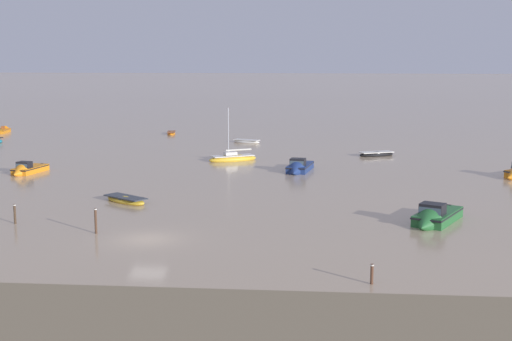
{
  "coord_description": "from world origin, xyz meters",
  "views": [
    {
      "loc": [
        11.97,
        -48.8,
        13.08
      ],
      "look_at": [
        5.27,
        27.76,
        0.46
      ],
      "focal_mm": 50.91,
      "sensor_mm": 36.0,
      "label": 1
    }
  ],
  "objects": [
    {
      "name": "mooring_post_near",
      "position": [
        -11.25,
        3.77,
        0.73
      ],
      "size": [
        0.22,
        0.22,
        1.69
      ],
      "color": "#443323",
      "rests_on": "ground"
    },
    {
      "name": "rowboat_moored_2",
      "position": [
        19.25,
        43.39,
        0.2
      ],
      "size": [
        4.9,
        3.28,
        0.73
      ],
      "rotation": [
        0.0,
        0.0,
        3.54
      ],
      "color": "black",
      "rests_on": "ground"
    },
    {
      "name": "motorboat_moored_1",
      "position": [
        -39.62,
        65.34,
        0.23
      ],
      "size": [
        2.25,
        5.0,
        1.66
      ],
      "rotation": [
        0.0,
        0.0,
        1.69
      ],
      "color": "orange",
      "rests_on": "ground"
    },
    {
      "name": "motorboat_moored_0",
      "position": [
        9.75,
        29.92,
        0.35
      ],
      "size": [
        3.15,
        6.37,
        2.32
      ],
      "rotation": [
        0.0,
        0.0,
        4.54
      ],
      "color": "navy",
      "rests_on": "ground"
    },
    {
      "name": "mooring_post_right",
      "position": [
        -4.12,
        1.34,
        0.88
      ],
      "size": [
        0.22,
        0.22,
        2.08
      ],
      "color": "#4B3323",
      "rests_on": "ground"
    },
    {
      "name": "rowboat_moored_4",
      "position": [
        -11.66,
        65.25,
        0.16
      ],
      "size": [
        1.78,
        3.77,
        0.57
      ],
      "rotation": [
        0.0,
        0.0,
        1.72
      ],
      "color": "orange",
      "rests_on": "ground"
    },
    {
      "name": "motorboat_moored_6",
      "position": [
        -19.65,
        26.25,
        0.31
      ],
      "size": [
        2.88,
        5.61,
        2.03
      ],
      "rotation": [
        0.0,
        0.0,
        4.51
      ],
      "color": "orange",
      "rests_on": "ground"
    },
    {
      "name": "mooring_post_left",
      "position": [
        15.08,
        -8.68,
        0.57
      ],
      "size": [
        0.22,
        0.22,
        1.31
      ],
      "color": "#513323",
      "rests_on": "ground"
    },
    {
      "name": "sailboat_moored_1",
      "position": [
        1.57,
        37.55,
        0.29
      ],
      "size": [
        6.2,
        4.42,
        6.74
      ],
      "rotation": [
        0.0,
        0.0,
        3.62
      ],
      "color": "gold",
      "rests_on": "ground"
    },
    {
      "name": "motorboat_moored_4",
      "position": [
        20.79,
        6.32,
        0.38
      ],
      "size": [
        5.05,
        7.01,
        2.54
      ],
      "rotation": [
        0.0,
        0.0,
        4.25
      ],
      "color": "#23602D",
      "rests_on": "ground"
    },
    {
      "name": "rowboat_moored_5",
      "position": [
        1.5,
        55.13,
        0.18
      ],
      "size": [
        4.36,
        2.85,
        0.65
      ],
      "rotation": [
        0.0,
        0.0,
        5.9
      ],
      "color": "white",
      "rests_on": "ground"
    },
    {
      "name": "ground_plane",
      "position": [
        0.0,
        0.0,
        0.0
      ],
      "size": [
        800.0,
        800.0,
        0.0
      ],
      "primitive_type": "plane",
      "color": "tan"
    },
    {
      "name": "rowboat_moored_1",
      "position": [
        -4.87,
        12.35,
        0.2
      ],
      "size": [
        4.68,
        3.99,
        0.73
      ],
      "rotation": [
        0.0,
        0.0,
        2.52
      ],
      "color": "gold",
      "rests_on": "ground"
    }
  ]
}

